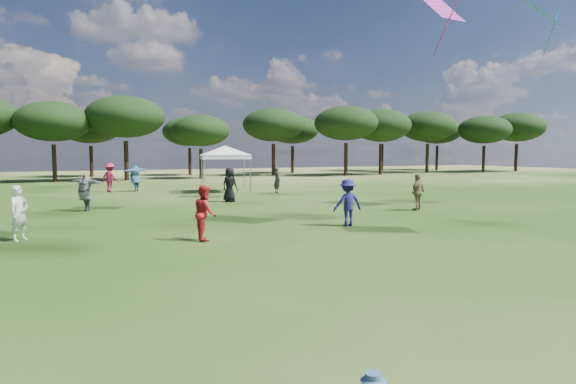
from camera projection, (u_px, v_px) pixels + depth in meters
name	position (u px, v px, depth m)	size (l,w,h in m)	color
tree_line	(111.00, 122.00, 45.41)	(108.78, 17.63, 7.77)	black
tent_right	(225.00, 148.00, 30.53)	(5.94, 5.94, 3.27)	gray
festival_crowd	(60.00, 191.00, 21.05)	(28.56, 20.29, 1.90)	black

